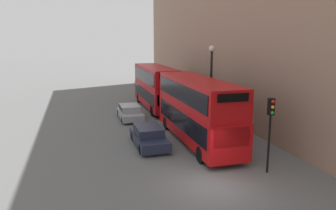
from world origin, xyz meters
TOP-DOWN VIEW (x-y plane):
  - ground_plane at (0.00, 0.00)m, footprint 200.00×200.00m
  - bus_leading at (1.60, 6.79)m, footprint 2.59×10.71m
  - bus_second_in_queue at (1.60, 18.78)m, footprint 2.59×10.14m
  - car_dark_sedan at (-1.80, 6.88)m, footprint 1.89×4.56m
  - car_hatchback at (-1.80, 14.71)m, footprint 1.87×4.21m
  - traffic_light at (3.41, 0.71)m, footprint 0.30×0.36m
  - street_lamp at (3.76, 9.46)m, footprint 0.44×0.44m
  - pedestrian at (4.60, 21.62)m, footprint 0.36×0.36m

SIDE VIEW (x-z plane):
  - ground_plane at x=0.00m, z-range 0.00..0.00m
  - car_hatchback at x=-1.80m, z-range 0.04..1.33m
  - car_dark_sedan at x=-1.80m, z-range 0.04..1.40m
  - pedestrian at x=4.60m, z-range -0.07..1.78m
  - bus_second_in_queue at x=1.60m, z-range 0.22..4.55m
  - bus_leading at x=1.60m, z-range 0.23..4.70m
  - traffic_light at x=3.41m, z-range 0.90..5.01m
  - street_lamp at x=3.76m, z-range 0.77..7.40m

